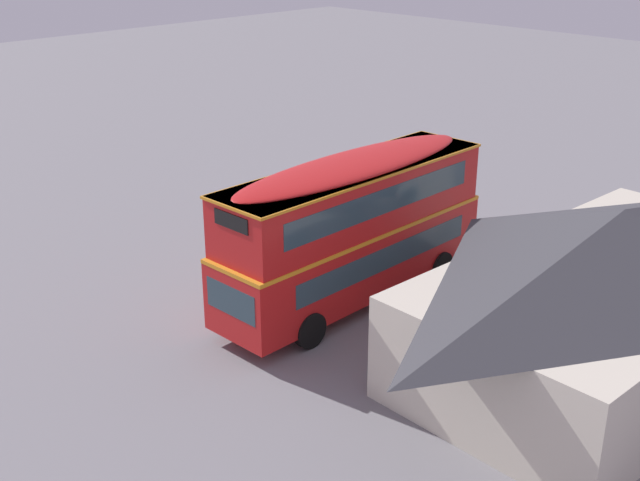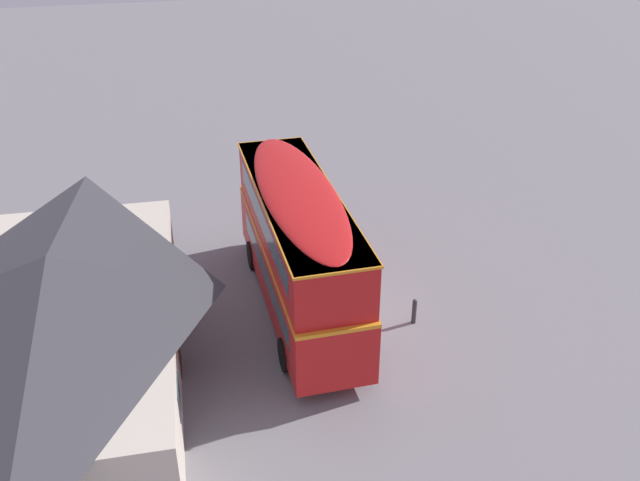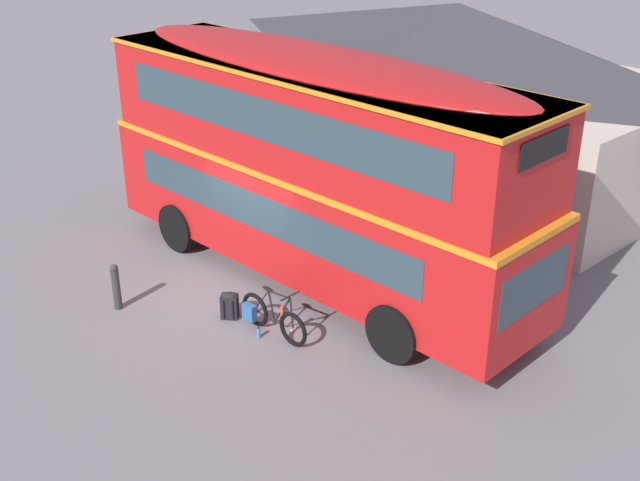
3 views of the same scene
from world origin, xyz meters
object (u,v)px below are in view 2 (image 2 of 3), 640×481
Objects in this scene: backpack_on_ground at (361,292)px; touring_bicycle at (350,276)px; kerb_bollard at (414,311)px; double_decker_bus at (299,244)px; water_bottle_blue_sports at (356,282)px.

touring_bicycle is at bearing 9.44° from backpack_on_ground.
kerb_bollard is (-2.83, -1.54, 0.13)m from touring_bicycle.
double_decker_bus is 10.54× the size of kerb_bollard.
double_decker_bus reaches higher than backpack_on_ground.
kerb_bollard is at bearing -151.51° from touring_bicycle.
double_decker_bus is 6.01× the size of touring_bicycle.
double_decker_bus is 3.28m from touring_bicycle.
backpack_on_ground is 0.97m from water_bottle_blue_sports.
double_decker_bus is 4.61m from kerb_bollard.
double_decker_bus is at bearing 63.84° from kerb_bollard.
double_decker_bus reaches higher than water_bottle_blue_sports.
water_bottle_blue_sports is 3.07m from kerb_bollard.
water_bottle_blue_sports is at bearing -104.26° from touring_bicycle.
double_decker_bus reaches higher than kerb_bollard.
touring_bicycle is 1.75× the size of kerb_bollard.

